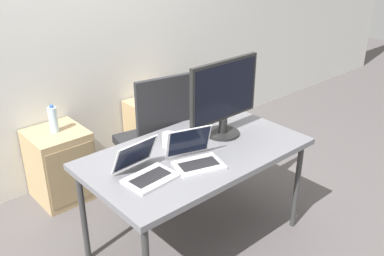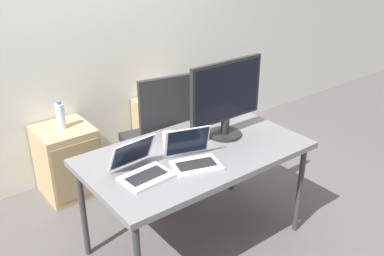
{
  "view_description": "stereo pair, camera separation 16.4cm",
  "coord_description": "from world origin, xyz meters",
  "px_view_note": "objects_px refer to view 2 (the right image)",
  "views": [
    {
      "loc": [
        -1.66,
        -1.85,
        2.07
      ],
      "look_at": [
        0.0,
        0.04,
        0.9
      ],
      "focal_mm": 40.0,
      "sensor_mm": 36.0,
      "label": 1
    },
    {
      "loc": [
        -1.54,
        -1.95,
        2.07
      ],
      "look_at": [
        0.0,
        0.04,
        0.9
      ],
      "focal_mm": 40.0,
      "sensor_mm": 36.0,
      "label": 2
    }
  ],
  "objects_px": {
    "cabinet_left": "(67,161)",
    "cabinet_right": "(164,130)",
    "coffee_cup_white": "(169,139)",
    "laptop_right": "(193,157)",
    "office_chair": "(159,151)",
    "laptop_left": "(142,168)",
    "monitor": "(226,98)",
    "water_bottle": "(61,116)"
  },
  "relations": [
    {
      "from": "office_chair",
      "to": "cabinet_left",
      "type": "relative_size",
      "value": 1.84
    },
    {
      "from": "laptop_left",
      "to": "cabinet_right",
      "type": "bearing_deg",
      "value": 51.5
    },
    {
      "from": "coffee_cup_white",
      "to": "monitor",
      "type": "bearing_deg",
      "value": -15.85
    },
    {
      "from": "cabinet_left",
      "to": "cabinet_right",
      "type": "bearing_deg",
      "value": 0.0
    },
    {
      "from": "cabinet_left",
      "to": "cabinet_right",
      "type": "height_order",
      "value": "same"
    },
    {
      "from": "laptop_left",
      "to": "coffee_cup_white",
      "type": "xyz_separation_m",
      "value": [
        0.35,
        0.21,
        0.0
      ]
    },
    {
      "from": "cabinet_right",
      "to": "laptop_right",
      "type": "xyz_separation_m",
      "value": [
        -0.65,
        -1.3,
        0.49
      ]
    },
    {
      "from": "coffee_cup_white",
      "to": "water_bottle",
      "type": "bearing_deg",
      "value": 109.5
    },
    {
      "from": "water_bottle",
      "to": "laptop_right",
      "type": "distance_m",
      "value": 1.35
    },
    {
      "from": "water_bottle",
      "to": "laptop_left",
      "type": "height_order",
      "value": "laptop_left"
    },
    {
      "from": "office_chair",
      "to": "monitor",
      "type": "xyz_separation_m",
      "value": [
        0.17,
        -0.59,
        0.6
      ]
    },
    {
      "from": "cabinet_left",
      "to": "laptop_left",
      "type": "height_order",
      "value": "laptop_left"
    },
    {
      "from": "cabinet_left",
      "to": "laptop_right",
      "type": "relative_size",
      "value": 1.76
    },
    {
      "from": "laptop_right",
      "to": "coffee_cup_white",
      "type": "bearing_deg",
      "value": 85.51
    },
    {
      "from": "monitor",
      "to": "coffee_cup_white",
      "type": "bearing_deg",
      "value": 164.15
    },
    {
      "from": "laptop_right",
      "to": "coffee_cup_white",
      "type": "xyz_separation_m",
      "value": [
        0.02,
        0.29,
        0.0
      ]
    },
    {
      "from": "office_chair",
      "to": "coffee_cup_white",
      "type": "relative_size",
      "value": 11.77
    },
    {
      "from": "laptop_left",
      "to": "monitor",
      "type": "xyz_separation_m",
      "value": [
        0.75,
        0.1,
        0.24
      ]
    },
    {
      "from": "cabinet_right",
      "to": "office_chair",
      "type": "bearing_deg",
      "value": -127.1
    },
    {
      "from": "laptop_left",
      "to": "laptop_right",
      "type": "bearing_deg",
      "value": -13.8
    },
    {
      "from": "cabinet_right",
      "to": "water_bottle",
      "type": "distance_m",
      "value": 1.06
    },
    {
      "from": "water_bottle",
      "to": "monitor",
      "type": "bearing_deg",
      "value": -56.01
    },
    {
      "from": "coffee_cup_white",
      "to": "office_chair",
      "type": "bearing_deg",
      "value": 64.72
    },
    {
      "from": "laptop_right",
      "to": "coffee_cup_white",
      "type": "relative_size",
      "value": 3.62
    },
    {
      "from": "laptop_left",
      "to": "laptop_right",
      "type": "distance_m",
      "value": 0.33
    },
    {
      "from": "cabinet_right",
      "to": "laptop_left",
      "type": "bearing_deg",
      "value": -128.5
    },
    {
      "from": "coffee_cup_white",
      "to": "laptop_left",
      "type": "bearing_deg",
      "value": -148.23
    },
    {
      "from": "cabinet_left",
      "to": "water_bottle",
      "type": "xyz_separation_m",
      "value": [
        0.0,
        0.0,
        0.41
      ]
    },
    {
      "from": "office_chair",
      "to": "coffee_cup_white",
      "type": "bearing_deg",
      "value": -115.28
    },
    {
      "from": "cabinet_right",
      "to": "laptop_left",
      "type": "relative_size",
      "value": 1.9
    },
    {
      "from": "cabinet_left",
      "to": "cabinet_right",
      "type": "relative_size",
      "value": 1.0
    },
    {
      "from": "coffee_cup_white",
      "to": "cabinet_right",
      "type": "bearing_deg",
      "value": 58.15
    },
    {
      "from": "office_chair",
      "to": "cabinet_left",
      "type": "distance_m",
      "value": 0.8
    },
    {
      "from": "water_bottle",
      "to": "laptop_right",
      "type": "relative_size",
      "value": 0.67
    },
    {
      "from": "cabinet_right",
      "to": "laptop_right",
      "type": "relative_size",
      "value": 1.76
    },
    {
      "from": "laptop_left",
      "to": "laptop_right",
      "type": "height_order",
      "value": "laptop_right"
    },
    {
      "from": "monitor",
      "to": "office_chair",
      "type": "bearing_deg",
      "value": 106.33
    },
    {
      "from": "monitor",
      "to": "coffee_cup_white",
      "type": "height_order",
      "value": "monitor"
    },
    {
      "from": "cabinet_left",
      "to": "laptop_left",
      "type": "relative_size",
      "value": 1.9
    },
    {
      "from": "laptop_left",
      "to": "coffee_cup_white",
      "type": "relative_size",
      "value": 3.36
    },
    {
      "from": "cabinet_left",
      "to": "monitor",
      "type": "relative_size",
      "value": 1.01
    },
    {
      "from": "cabinet_left",
      "to": "laptop_left",
      "type": "distance_m",
      "value": 1.32
    }
  ]
}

